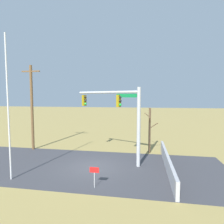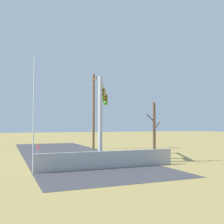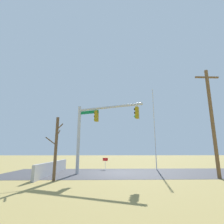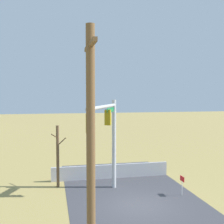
{
  "view_description": "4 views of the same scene",
  "coord_description": "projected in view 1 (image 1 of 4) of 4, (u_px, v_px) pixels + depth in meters",
  "views": [
    {
      "loc": [
        3.82,
        -13.52,
        5.28
      ],
      "look_at": [
        1.09,
        2.46,
        3.98
      ],
      "focal_mm": 30.51,
      "sensor_mm": 36.0,
      "label": 1
    },
    {
      "loc": [
        20.45,
        -5.41,
        2.6
      ],
      "look_at": [
        0.76,
        2.67,
        3.7
      ],
      "focal_mm": 41.96,
      "sensor_mm": 36.0,
      "label": 2
    },
    {
      "loc": [
        0.9,
        16.71,
        1.88
      ],
      "look_at": [
        0.43,
        1.63,
        5.3
      ],
      "focal_mm": 28.2,
      "sensor_mm": 36.0,
      "label": 3
    },
    {
      "loc": [
        -15.32,
        4.79,
        6.38
      ],
      "look_at": [
        0.5,
        1.46,
        5.36
      ],
      "focal_mm": 45.77,
      "sensor_mm": 36.0,
      "label": 4
    }
  ],
  "objects": [
    {
      "name": "ground_plane",
      "position": [
        92.0,
        167.0,
        14.35
      ],
      "size": [
        160.0,
        160.0,
        0.0
      ],
      "primitive_type": "plane",
      "color": "#9E894C"
    },
    {
      "name": "road_surface",
      "position": [
        43.0,
        164.0,
        15.02
      ],
      "size": [
        28.0,
        8.0,
        0.01
      ],
      "primitive_type": "cube",
      "color": "#3D3D42",
      "rests_on": "ground_plane"
    },
    {
      "name": "sidewalk_corner",
      "position": [
        152.0,
        167.0,
        14.3
      ],
      "size": [
        6.0,
        6.0,
        0.01
      ],
      "primitive_type": "cube",
      "color": "#B7B5AD",
      "rests_on": "ground_plane"
    },
    {
      "name": "retaining_fence",
      "position": [
        167.0,
        162.0,
        13.86
      ],
      "size": [
        0.2,
        8.9,
        1.05
      ],
      "primitive_type": "cube",
      "color": "#A8A8AD",
      "rests_on": "ground_plane"
    },
    {
      "name": "signal_mast",
      "position": [
        120.0,
        111.0,
        15.05
      ],
      "size": [
        5.58,
        2.71,
        6.0
      ],
      "color": "#B2B5BA",
      "rests_on": "ground_plane"
    },
    {
      "name": "flagpole",
      "position": [
        8.0,
        108.0,
        11.82
      ],
      "size": [
        0.1,
        0.1,
        9.16
      ],
      "primitive_type": "cylinder",
      "color": "silver",
      "rests_on": "ground_plane"
    },
    {
      "name": "utility_pole",
      "position": [
        32.0,
        106.0,
        18.85
      ],
      "size": [
        1.9,
        0.26,
        8.36
      ],
      "color": "brown",
      "rests_on": "ground_plane"
    },
    {
      "name": "bare_tree",
      "position": [
        150.0,
        130.0,
        17.82
      ],
      "size": [
        1.27,
        1.02,
        4.24
      ],
      "color": "brown",
      "rests_on": "ground_plane"
    },
    {
      "name": "open_sign",
      "position": [
        94.0,
        173.0,
        11.0
      ],
      "size": [
        0.56,
        0.04,
        1.22
      ],
      "color": "silver",
      "rests_on": "ground_plane"
    }
  ]
}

